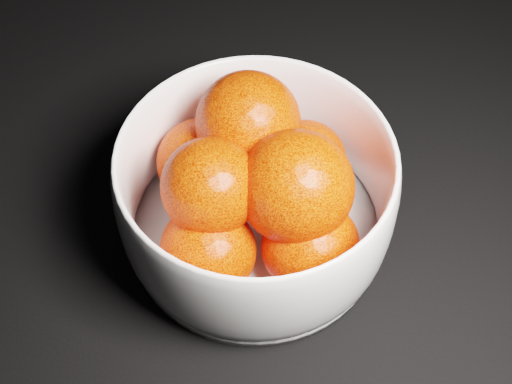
{
  "coord_description": "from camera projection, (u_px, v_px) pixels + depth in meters",
  "views": [
    {
      "loc": [
        0.24,
        -0.1,
        0.52
      ],
      "look_at": [
        0.25,
        0.24,
        0.06
      ],
      "focal_mm": 50.0,
      "sensor_mm": 36.0,
      "label": 1
    }
  ],
  "objects": [
    {
      "name": "orange_pile",
      "position": [
        256.0,
        184.0,
        0.57
      ],
      "size": [
        0.16,
        0.17,
        0.13
      ],
      "color": "#FF3108",
      "rests_on": "bowl"
    },
    {
      "name": "bowl",
      "position": [
        256.0,
        196.0,
        0.58
      ],
      "size": [
        0.23,
        0.23,
        0.11
      ],
      "rotation": [
        0.0,
        0.0,
        -0.33
      ],
      "color": "white",
      "rests_on": "ground"
    }
  ]
}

